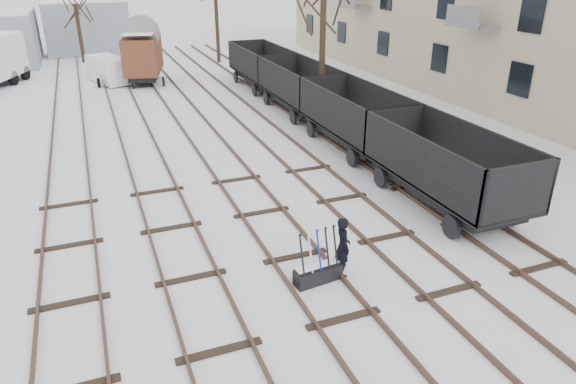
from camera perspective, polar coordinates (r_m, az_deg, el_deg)
name	(u,v)px	position (r m, az deg, el deg)	size (l,w,h in m)	color
ground	(295,257)	(14.75, 0.82, -7.25)	(120.00, 120.00, 0.00)	white
tracks	(194,124)	(26.85, -10.37, 7.42)	(13.90, 52.00, 0.16)	black
shed_right	(87,26)	(51.91, -21.42, 16.76)	(7.00, 6.00, 4.50)	#99A1AD
ground_frame	(318,272)	(13.60, 3.35, -8.90)	(1.34, 0.58, 1.49)	black
worker	(343,247)	(13.67, 6.11, -6.05)	(0.62, 0.40, 1.69)	black
freight_wagon_a	(444,177)	(18.18, 16.92, 1.58)	(2.59, 6.49, 2.65)	black
freight_wagon_b	(354,126)	(23.19, 7.36, 7.34)	(2.59, 6.49, 2.65)	black
freight_wagon_c	(299,94)	(28.76, 1.23, 10.87)	(2.59, 6.49, 2.65)	black
freight_wagon_d	(262,72)	(34.61, -2.95, 13.17)	(2.59, 6.49, 2.65)	black
box_van_wagon	(143,53)	(37.09, -15.84, 14.62)	(3.37, 4.93, 3.43)	black
panel_van	(109,69)	(38.01, -19.29, 12.73)	(2.87, 4.27, 1.74)	white
tree_near	(322,62)	(26.28, 3.79, 14.17)	(0.30, 0.30, 6.18)	black
tree_far_left	(80,34)	(46.54, -22.13, 15.98)	(0.30, 0.30, 4.55)	black
tree_far_right	(216,12)	(43.76, -7.97, 19.18)	(0.30, 0.30, 7.83)	black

